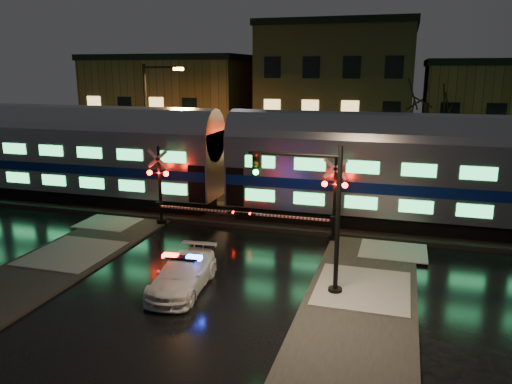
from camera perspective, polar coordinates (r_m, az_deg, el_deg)
ground at (r=23.84m, az=-3.13°, el=-6.42°), size 120.00×120.00×0.00m
ballast at (r=28.31m, az=0.27°, el=-2.85°), size 90.00×4.20×0.24m
sidewalk_left at (r=22.19m, az=-24.95°, el=-9.18°), size 4.00×20.00×0.12m
sidewalk_right at (r=17.15m, az=11.20°, el=-14.96°), size 4.00×20.00×0.12m
building_left at (r=47.86m, az=-9.09°, el=9.17°), size 14.00×10.00×9.00m
building_mid at (r=43.96m, az=9.39°, el=10.39°), size 12.00×11.00×11.50m
building_right at (r=43.84m, az=26.44°, el=7.17°), size 12.00×10.00×8.50m
train at (r=28.16m, az=-3.58°, el=3.87°), size 51.00×3.12×5.92m
police_car at (r=19.51m, az=-8.36°, el=-9.26°), size 2.12×4.49×1.42m
crossing_signal_right at (r=24.45m, az=8.11°, el=-1.63°), size 6.09×0.67×4.31m
crossing_signal_left at (r=27.03m, az=-10.31°, el=-0.21°), size 6.10×0.67×4.32m
traffic_light at (r=18.38m, az=6.60°, el=-2.82°), size 3.65×0.68×5.65m
streetlight at (r=34.33m, az=-11.97°, el=8.04°), size 2.88×0.30×8.60m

